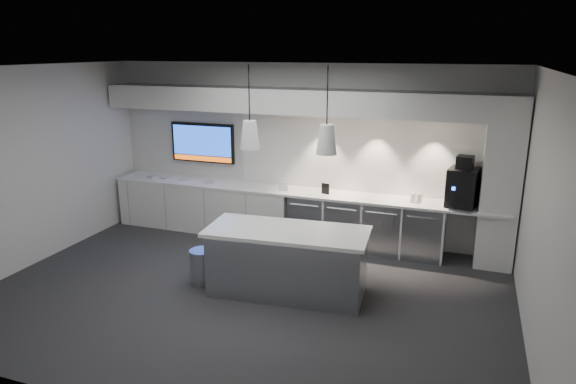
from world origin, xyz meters
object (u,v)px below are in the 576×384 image
at_px(wall_tv, 203,143).
at_px(bin, 203,267).
at_px(island, 287,261).
at_px(coffee_machine, 463,186).

bearing_deg(wall_tv, bin, -62.57).
relative_size(island, coffee_machine, 2.86).
bearing_deg(wall_tv, island, -42.08).
distance_m(bin, coffee_machine, 4.07).
bearing_deg(island, coffee_machine, 37.88).
xyz_separation_m(wall_tv, bin, (1.20, -2.32, -1.31)).
distance_m(wall_tv, island, 3.46).
bearing_deg(bin, island, 5.59).
height_order(wall_tv, coffee_machine, wall_tv).
relative_size(wall_tv, bin, 2.50).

